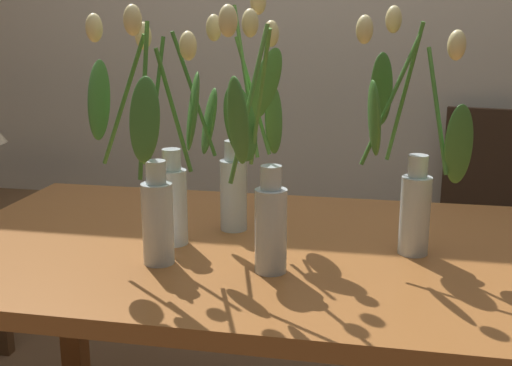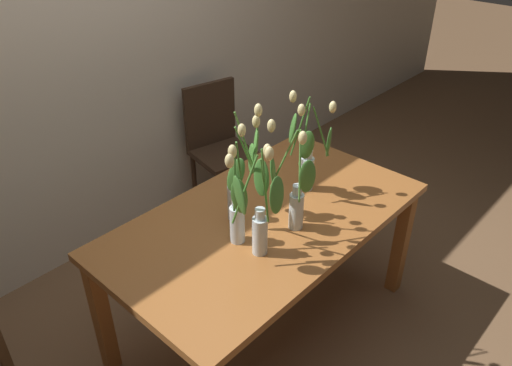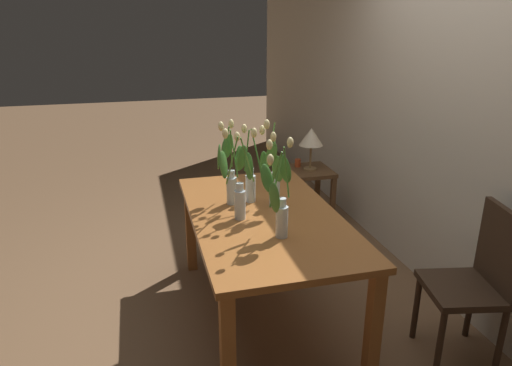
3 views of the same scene
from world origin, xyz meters
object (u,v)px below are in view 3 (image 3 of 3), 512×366
tulip_vase_4 (274,180)px  side_table (307,181)px  tulip_vase_3 (279,201)px  table_lamp (311,138)px  dining_table (265,227)px  tulip_vase_1 (251,177)px  pillar_candle (298,163)px  tulip_vase_2 (239,189)px  dining_chair (478,277)px  tulip_vase_0 (231,172)px

tulip_vase_4 → side_table: (-1.25, 0.71, -0.50)m
tulip_vase_3 → table_lamp: tulip_vase_3 is taller
dining_table → table_lamp: 1.56m
dining_table → tulip_vase_1: tulip_vase_1 is taller
tulip_vase_3 → side_table: size_ratio=1.00×
tulip_vase_3 → dining_table: bearing=179.1°
dining_table → tulip_vase_4: bearing=134.1°
table_lamp → pillar_candle: table_lamp is taller
tulip_vase_2 → side_table: tulip_vase_2 is taller
tulip_vase_4 → dining_chair: 1.29m
pillar_candle → tulip_vase_4: bearing=-25.5°
tulip_vase_2 → tulip_vase_3: (0.31, 0.16, 0.02)m
side_table → table_lamp: 0.42m
tulip_vase_1 → dining_chair: size_ratio=0.57×
tulip_vase_3 → side_table: (-1.65, 0.80, -0.52)m
tulip_vase_0 → dining_chair: size_ratio=0.59×
tulip_vase_0 → pillar_candle: bearing=143.5°
tulip_vase_0 → tulip_vase_2: (0.23, 0.00, -0.03)m
dining_table → side_table: 1.57m
tulip_vase_3 → tulip_vase_4: size_ratio=0.93×
tulip_vase_0 → tulip_vase_4: 0.29m
tulip_vase_0 → tulip_vase_3: 0.56m
side_table → table_lamp: (0.01, 0.02, 0.42)m
dining_table → dining_chair: size_ratio=1.72×
tulip_vase_0 → tulip_vase_2: bearing=0.7°
dining_table → table_lamp: size_ratio=4.02×
dining_chair → pillar_candle: size_ratio=12.40×
tulip_vase_1 → table_lamp: 1.38m
dining_table → table_lamp: bearing=148.4°
tulip_vase_4 → table_lamp: tulip_vase_4 is taller
tulip_vase_3 → dining_chair: 1.19m
tulip_vase_0 → tulip_vase_1: tulip_vase_0 is taller
tulip_vase_4 → table_lamp: bearing=149.6°
dining_chair → side_table: dining_chair is taller
tulip_vase_2 → tulip_vase_3: tulip_vase_3 is taller
tulip_vase_4 → tulip_vase_3: bearing=-12.7°
tulip_vase_3 → pillar_candle: bearing=157.2°
tulip_vase_2 → dining_table: bearing=92.3°
tulip_vase_4 → table_lamp: size_ratio=1.48×
tulip_vase_2 → table_lamp: bearing=143.7°
tulip_vase_0 → table_lamp: tulip_vase_0 is taller
tulip_vase_0 → tulip_vase_3: bearing=16.5°
tulip_vase_2 → side_table: 1.72m
tulip_vase_0 → tulip_vase_1: bearing=88.1°
dining_table → tulip_vase_4: 0.30m
tulip_vase_4 → side_table: bearing=150.5°
tulip_vase_1 → side_table: bearing=143.5°
dining_table → dining_chair: bearing=57.2°
tulip_vase_3 → tulip_vase_0: bearing=-163.5°
tulip_vase_4 → tulip_vase_0: bearing=-120.5°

